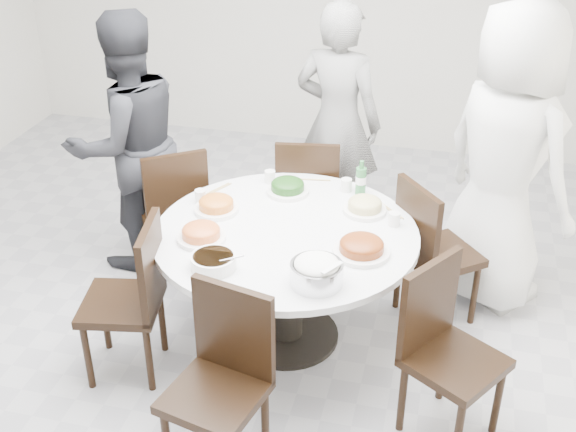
% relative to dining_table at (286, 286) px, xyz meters
% --- Properties ---
extents(floor, '(6.00, 6.00, 0.01)m').
position_rel_dining_table_xyz_m(floor, '(-0.32, 0.03, -0.38)').
color(floor, '#A8A8AD').
rests_on(floor, ground).
extents(dining_table, '(1.50, 1.50, 0.75)m').
position_rel_dining_table_xyz_m(dining_table, '(0.00, 0.00, 0.00)').
color(dining_table, white).
rests_on(dining_table, floor).
extents(chair_ne, '(0.59, 0.59, 0.95)m').
position_rel_dining_table_xyz_m(chair_ne, '(0.86, 0.44, 0.10)').
color(chair_ne, black).
rests_on(chair_ne, floor).
extents(chair_n, '(0.48, 0.48, 0.95)m').
position_rel_dining_table_xyz_m(chair_n, '(-0.08, 0.96, 0.10)').
color(chair_n, black).
rests_on(chair_n, floor).
extents(chair_nw, '(0.59, 0.59, 0.95)m').
position_rel_dining_table_xyz_m(chair_nw, '(-0.93, 0.57, 0.10)').
color(chair_nw, black).
rests_on(chair_nw, floor).
extents(chair_sw, '(0.49, 0.49, 0.95)m').
position_rel_dining_table_xyz_m(chair_sw, '(-0.81, -0.49, 0.10)').
color(chair_sw, black).
rests_on(chair_sw, floor).
extents(chair_s, '(0.51, 0.51, 0.95)m').
position_rel_dining_table_xyz_m(chair_s, '(-0.08, -1.05, 0.10)').
color(chair_s, black).
rests_on(chair_s, floor).
extents(chair_se, '(0.58, 0.58, 0.95)m').
position_rel_dining_table_xyz_m(chair_se, '(0.99, -0.55, 0.10)').
color(chair_se, black).
rests_on(chair_se, floor).
extents(diner_right, '(1.11, 1.10, 1.94)m').
position_rel_dining_table_xyz_m(diner_right, '(1.18, 0.78, 0.59)').
color(diner_right, silver).
rests_on(diner_right, floor).
extents(diner_middle, '(0.71, 0.53, 1.75)m').
position_rel_dining_table_xyz_m(diner_middle, '(0.05, 1.35, 0.50)').
color(diner_middle, black).
rests_on(diner_middle, floor).
extents(diner_left, '(1.07, 1.09, 1.77)m').
position_rel_dining_table_xyz_m(diner_left, '(-1.24, 0.63, 0.51)').
color(diner_left, black).
rests_on(diner_left, floor).
extents(dish_greens, '(0.26, 0.26, 0.07)m').
position_rel_dining_table_xyz_m(dish_greens, '(-0.10, 0.45, 0.41)').
color(dish_greens, white).
rests_on(dish_greens, dining_table).
extents(dish_pale, '(0.26, 0.26, 0.07)m').
position_rel_dining_table_xyz_m(dish_pale, '(0.40, 0.33, 0.41)').
color(dish_pale, white).
rests_on(dish_pale, dining_table).
extents(dish_orange, '(0.26, 0.26, 0.07)m').
position_rel_dining_table_xyz_m(dish_orange, '(-0.45, 0.13, 0.41)').
color(dish_orange, white).
rests_on(dish_orange, dining_table).
extents(dish_redbrown, '(0.31, 0.31, 0.08)m').
position_rel_dining_table_xyz_m(dish_redbrown, '(0.45, -0.14, 0.41)').
color(dish_redbrown, white).
rests_on(dish_redbrown, dining_table).
extents(dish_tofu, '(0.27, 0.27, 0.07)m').
position_rel_dining_table_xyz_m(dish_tofu, '(-0.43, -0.20, 0.41)').
color(dish_tofu, white).
rests_on(dish_tofu, dining_table).
extents(rice_bowl, '(0.27, 0.27, 0.11)m').
position_rel_dining_table_xyz_m(rice_bowl, '(0.27, -0.47, 0.43)').
color(rice_bowl, silver).
rests_on(rice_bowl, dining_table).
extents(soup_bowl, '(0.24, 0.24, 0.07)m').
position_rel_dining_table_xyz_m(soup_bowl, '(-0.27, -0.45, 0.41)').
color(soup_bowl, white).
rests_on(soup_bowl, dining_table).
extents(beverage_bottle, '(0.06, 0.06, 0.22)m').
position_rel_dining_table_xyz_m(beverage_bottle, '(0.34, 0.55, 0.49)').
color(beverage_bottle, '#2B6D36').
rests_on(beverage_bottle, dining_table).
extents(tea_cups, '(0.07, 0.07, 0.08)m').
position_rel_dining_table_xyz_m(tea_cups, '(-0.04, 0.62, 0.42)').
color(tea_cups, white).
rests_on(tea_cups, dining_table).
extents(chopsticks, '(0.24, 0.04, 0.01)m').
position_rel_dining_table_xyz_m(chopsticks, '(-0.02, 0.63, 0.38)').
color(chopsticks, tan).
rests_on(chopsticks, dining_table).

